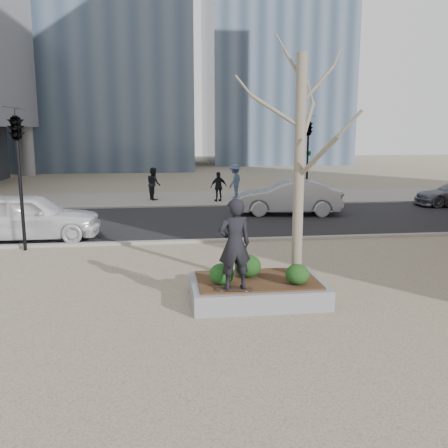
{
  "coord_description": "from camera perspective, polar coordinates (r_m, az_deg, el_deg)",
  "views": [
    {
      "loc": [
        -1.14,
        -10.71,
        3.86
      ],
      "look_at": [
        0.5,
        2.0,
        1.4
      ],
      "focal_mm": 40.0,
      "sensor_mm": 36.0,
      "label": 1
    }
  ],
  "objects": [
    {
      "name": "police_car",
      "position": [
        18.65,
        -21.34,
        0.79
      ],
      "size": [
        4.83,
        1.97,
        1.64
      ],
      "primitive_type": "imported",
      "rotation": [
        0.0,
        0.0,
        1.57
      ],
      "color": "white",
      "rests_on": "street"
    },
    {
      "name": "shrub_left",
      "position": [
        10.96,
        -0.25,
        -5.74
      ],
      "size": [
        0.56,
        0.56,
        0.47
      ],
      "primitive_type": "ellipsoid",
      "color": "#133D17",
      "rests_on": "planter_mulch"
    },
    {
      "name": "pedestrian_b",
      "position": [
        28.06,
        1.25,
        4.94
      ],
      "size": [
        1.22,
        1.4,
        1.88
      ],
      "primitive_type": "imported",
      "rotation": [
        0.0,
        0.0,
        4.18
      ],
      "color": "#3E506F",
      "rests_on": "far_sidewalk"
    },
    {
      "name": "planter",
      "position": [
        11.51,
        3.77,
        -7.56
      ],
      "size": [
        3.0,
        2.0,
        0.45
      ],
      "primitive_type": "cube",
      "color": "gray",
      "rests_on": "ground"
    },
    {
      "name": "sycamore_tree",
      "position": [
        11.45,
        8.7,
        10.39
      ],
      "size": [
        2.8,
        2.8,
        6.6
      ],
      "primitive_type": null,
      "color": "gray",
      "rests_on": "planter_mulch"
    },
    {
      "name": "skateboarder",
      "position": [
        10.39,
        1.2,
        -2.32
      ],
      "size": [
        0.76,
        0.56,
        1.93
      ],
      "primitive_type": "imported",
      "rotation": [
        0.0,
        0.0,
        3.28
      ],
      "color": "black",
      "rests_on": "skateboard"
    },
    {
      "name": "planter_mulch",
      "position": [
        11.44,
        3.79,
        -6.4
      ],
      "size": [
        2.7,
        1.7,
        0.04
      ],
      "primitive_type": "cube",
      "color": "#382314",
      "rests_on": "planter"
    },
    {
      "name": "shrub_right",
      "position": [
        11.1,
        8.39,
        -5.71
      ],
      "size": [
        0.53,
        0.53,
        0.45
      ],
      "primitive_type": "ellipsoid",
      "color": "#153510",
      "rests_on": "planter_mulch"
    },
    {
      "name": "car_silver",
      "position": [
        22.79,
        7.37,
        3.04
      ],
      "size": [
        4.91,
        2.33,
        1.55
      ],
      "primitive_type": "imported",
      "rotation": [
        0.0,
        0.0,
        4.56
      ],
      "color": "gray",
      "rests_on": "street"
    },
    {
      "name": "street",
      "position": [
        21.1,
        -4.12,
        0.32
      ],
      "size": [
        60.0,
        8.0,
        0.02
      ],
      "primitive_type": "cube",
      "color": "black",
      "rests_on": "ground"
    },
    {
      "name": "ground",
      "position": [
        11.44,
        -1.22,
        -8.85
      ],
      "size": [
        120.0,
        120.0,
        0.0
      ],
      "primitive_type": "plane",
      "color": "tan",
      "rests_on": "ground"
    },
    {
      "name": "shrub_middle",
      "position": [
        11.52,
        2.73,
        -4.8
      ],
      "size": [
        0.61,
        0.61,
        0.52
      ],
      "primitive_type": "ellipsoid",
      "color": "#163711",
      "rests_on": "planter_mulch"
    },
    {
      "name": "pedestrian_c",
      "position": [
        26.65,
        -0.61,
        4.29
      ],
      "size": [
        1.0,
        0.62,
        1.58
      ],
      "primitive_type": "imported",
      "rotation": [
        0.0,
        0.0,
        3.41
      ],
      "color": "black",
      "rests_on": "far_sidewalk"
    },
    {
      "name": "traffic_light_near",
      "position": [
        16.96,
        -22.28,
        4.61
      ],
      "size": [
        0.6,
        2.48,
        4.5
      ],
      "primitive_type": null,
      "color": "black",
      "rests_on": "ground"
    },
    {
      "name": "traffic_light_far",
      "position": [
        26.49,
        9.51,
        7.23
      ],
      "size": [
        0.6,
        2.48,
        4.5
      ],
      "primitive_type": null,
      "color": "black",
      "rests_on": "ground"
    },
    {
      "name": "far_sidewalk",
      "position": [
        28.0,
        -4.95,
        2.92
      ],
      "size": [
        60.0,
        6.0,
        0.02
      ],
      "primitive_type": "cube",
      "color": "gray",
      "rests_on": "ground"
    },
    {
      "name": "pedestrian_a",
      "position": [
        27.56,
        -8.04,
        4.6
      ],
      "size": [
        0.9,
        1.02,
        1.76
      ],
      "primitive_type": "imported",
      "rotation": [
        0.0,
        0.0,
        1.89
      ],
      "color": "black",
      "rests_on": "far_sidewalk"
    },
    {
      "name": "skateboard",
      "position": [
        10.66,
        1.18,
        -7.57
      ],
      "size": [
        0.8,
        0.32,
        0.08
      ],
      "primitive_type": null,
      "rotation": [
        0.0,
        0.0,
        -0.16
      ],
      "color": "black",
      "rests_on": "planter"
    }
  ]
}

